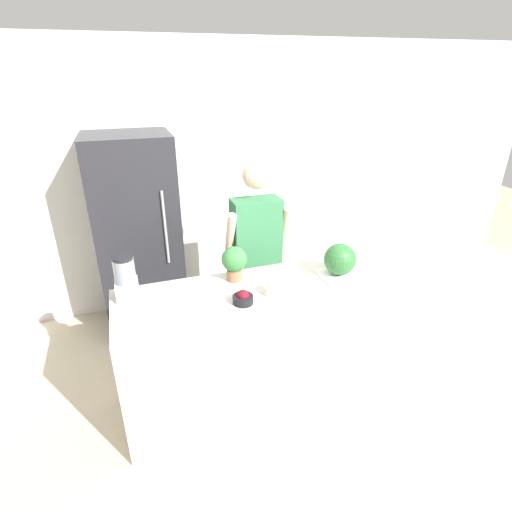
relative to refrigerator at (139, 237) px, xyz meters
name	(u,v)px	position (x,y,z in m)	size (l,w,h in m)	color
ground_plane	(273,427)	(0.71, -1.64, -0.92)	(14.00, 14.00, 0.00)	beige
wall_back	(204,180)	(0.71, 0.37, 0.38)	(8.00, 0.06, 2.60)	white
counter_island	(257,346)	(0.71, -1.30, -0.45)	(1.94, 0.68, 0.94)	beige
refrigerator	(139,237)	(0.00, 0.00, 0.00)	(0.72, 0.66, 1.85)	#232328
person	(256,257)	(0.92, -0.65, -0.05)	(0.54, 0.27, 1.69)	gray
cutting_board	(341,275)	(1.36, -1.30, 0.03)	(0.32, 0.27, 0.01)	white
watermelon	(340,259)	(1.35, -1.28, 0.15)	(0.23, 0.23, 0.23)	#2D6B33
bowl_cherries	(243,298)	(0.57, -1.42, 0.06)	(0.14, 0.14, 0.09)	black
bowl_cream	(273,288)	(0.80, -1.37, 0.06)	(0.13, 0.13, 0.10)	beige
blender	(126,278)	(-0.14, -1.11, 0.16)	(0.15, 0.15, 0.31)	#B7B7BC
potted_plant	(234,262)	(0.60, -1.10, 0.17)	(0.18, 0.18, 0.26)	#996647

